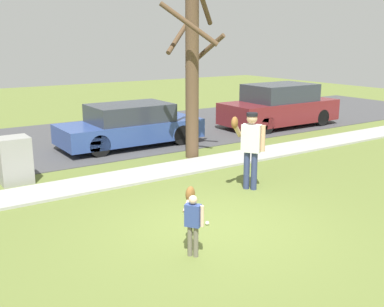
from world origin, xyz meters
The scene contains 10 objects.
ground_plane centered at (0.00, 3.50, 0.00)m, with size 48.00×48.00×0.00m, color olive.
sidewalk_strip centered at (0.00, 3.60, 0.03)m, with size 36.00×1.20×0.06m, color #A3A39E.
road_surface centered at (0.00, 8.60, 0.01)m, with size 36.00×6.80×0.02m, color #424244.
person_adult centered at (1.97, 1.31, 1.09)m, with size 0.88×0.52×1.75m.
person_child centered at (-0.88, -0.66, 0.68)m, with size 0.39×0.55×1.05m.
baseball centered at (-0.01, 0.15, 0.04)m, with size 0.07×0.07×0.07m, color white.
utility_cabinet centered at (-2.29, 4.75, 0.55)m, with size 0.70×0.65×1.11m, color gray.
street_tree_near centered at (2.54, 4.47, 2.44)m, with size 1.84×1.88×4.56m.
parked_wagon_blue centered at (1.70, 6.74, 0.66)m, with size 4.50×1.80×1.33m.
parked_suv_maroon centered at (7.99, 6.57, 0.79)m, with size 4.70×1.90×1.63m.
Camera 1 is at (-4.63, -6.26, 3.33)m, focal length 43.15 mm.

